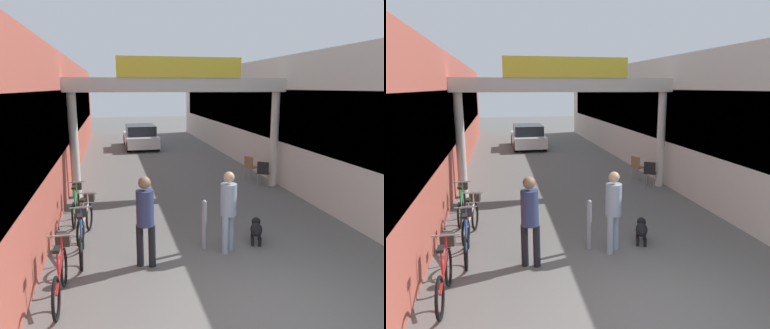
# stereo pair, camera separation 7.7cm
# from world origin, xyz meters

# --- Properties ---
(ground_plane) EXTENTS (80.00, 80.00, 0.00)m
(ground_plane) POSITION_xyz_m (0.00, 0.00, 0.00)
(ground_plane) COLOR #605E5B
(storefront_left) EXTENTS (3.00, 26.00, 4.49)m
(storefront_left) POSITION_xyz_m (-5.09, 11.00, 2.25)
(storefront_left) COLOR #B25142
(storefront_left) RESTS_ON ground_plane
(storefront_right) EXTENTS (3.00, 26.00, 4.49)m
(storefront_right) POSITION_xyz_m (5.09, 11.00, 2.25)
(storefront_right) COLOR beige
(storefront_right) RESTS_ON ground_plane
(arcade_sign_gateway) EXTENTS (7.40, 0.47, 4.38)m
(arcade_sign_gateway) POSITION_xyz_m (0.00, 7.21, 3.14)
(arcade_sign_gateway) COLOR beige
(arcade_sign_gateway) RESTS_ON ground_plane
(pedestrian_with_dog) EXTENTS (0.48, 0.48, 1.75)m
(pedestrian_with_dog) POSITION_xyz_m (0.13, 2.35, 1.00)
(pedestrian_with_dog) COLOR #8C9EB2
(pedestrian_with_dog) RESTS_ON ground_plane
(pedestrian_companion) EXTENTS (0.43, 0.43, 1.81)m
(pedestrian_companion) POSITION_xyz_m (-1.64, 2.04, 1.04)
(pedestrian_companion) COLOR black
(pedestrian_companion) RESTS_ON ground_plane
(dog_on_leash) EXTENTS (0.46, 0.72, 0.51)m
(dog_on_leash) POSITION_xyz_m (0.91, 2.69, 0.31)
(dog_on_leash) COLOR black
(dog_on_leash) RESTS_ON ground_plane
(bicycle_red_nearest) EXTENTS (0.46, 1.69, 0.98)m
(bicycle_red_nearest) POSITION_xyz_m (-3.12, 1.22, 0.44)
(bicycle_red_nearest) COLOR black
(bicycle_red_nearest) RESTS_ON ground_plane
(bicycle_blue_second) EXTENTS (0.46, 1.69, 0.98)m
(bicycle_blue_second) POSITION_xyz_m (-2.89, 2.75, 0.44)
(bicycle_blue_second) COLOR black
(bicycle_blue_second) RESTS_ON ground_plane
(bicycle_silver_third) EXTENTS (0.46, 1.68, 0.98)m
(bicycle_silver_third) POSITION_xyz_m (-2.87, 3.85, 0.44)
(bicycle_silver_third) COLOR black
(bicycle_silver_third) RESTS_ON ground_plane
(bicycle_green_farthest) EXTENTS (0.46, 1.69, 0.98)m
(bicycle_green_farthest) POSITION_xyz_m (-3.19, 5.04, 0.44)
(bicycle_green_farthest) COLOR black
(bicycle_green_farthest) RESTS_ON ground_plane
(bollard_post_metal) EXTENTS (0.10, 0.10, 1.10)m
(bollard_post_metal) POSITION_xyz_m (-0.33, 2.59, 0.56)
(bollard_post_metal) COLOR gray
(bollard_post_metal) RESTS_ON ground_plane
(cafe_chair_black_nearer) EXTENTS (0.56, 0.56, 0.89)m
(cafe_chair_black_nearer) POSITION_xyz_m (3.00, 7.25, 0.54)
(cafe_chair_black_nearer) COLOR gray
(cafe_chair_black_nearer) RESTS_ON ground_plane
(cafe_chair_wood_farther) EXTENTS (0.54, 0.54, 0.89)m
(cafe_chair_wood_farther) POSITION_xyz_m (2.90, 8.27, 0.54)
(cafe_chair_wood_farther) COLOR gray
(cafe_chair_wood_farther) RESTS_ON ground_plane
(parked_car_white) EXTENTS (1.85, 4.03, 1.33)m
(parked_car_white) POSITION_xyz_m (-0.55, 16.86, 0.64)
(parked_car_white) COLOR silver
(parked_car_white) RESTS_ON ground_plane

